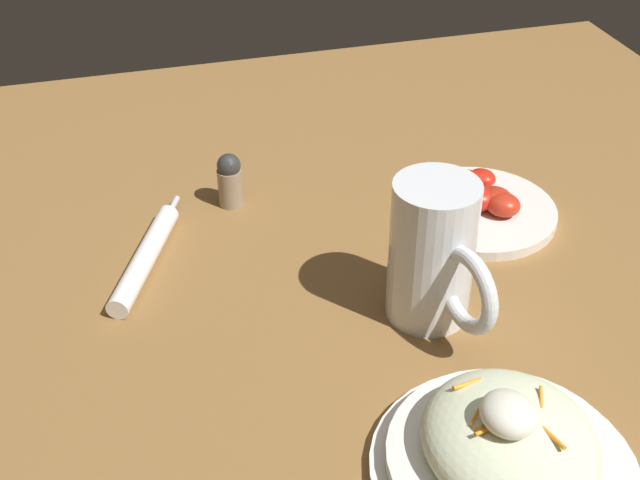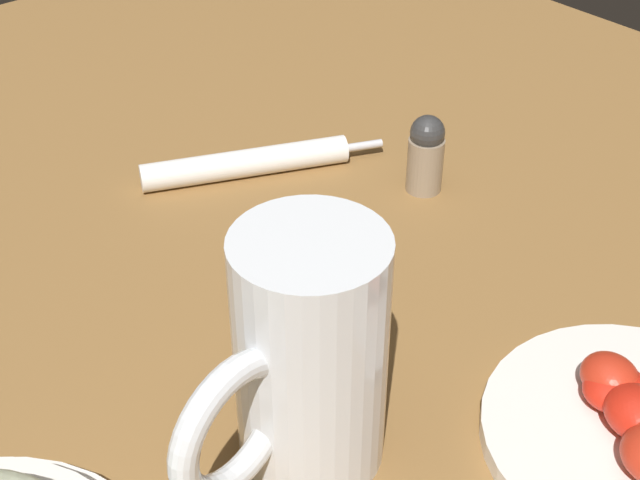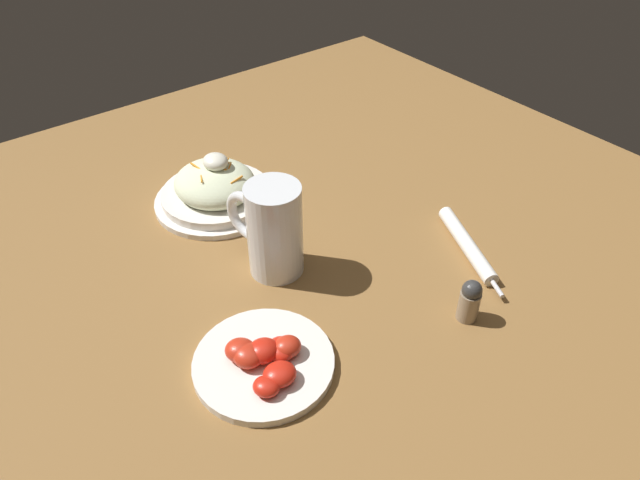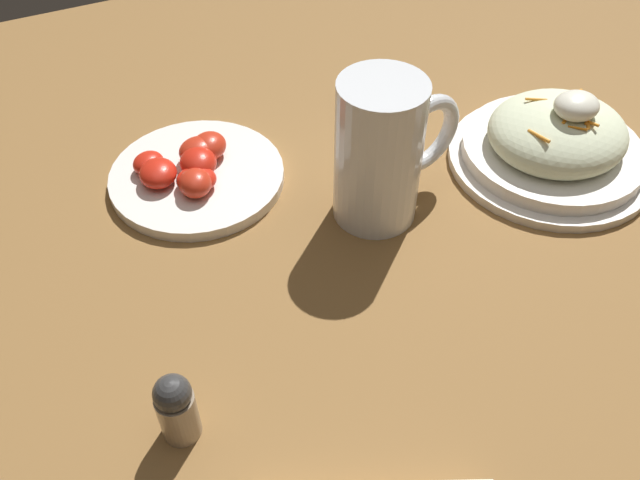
# 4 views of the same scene
# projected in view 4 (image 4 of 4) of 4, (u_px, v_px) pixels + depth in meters

# --- Properties ---
(ground_plane) EXTENTS (1.43, 1.43, 0.00)m
(ground_plane) POSITION_uv_depth(u_px,v_px,m) (423.00, 274.00, 0.67)
(ground_plane) COLOR olive
(salad_plate) EXTENTS (0.23, 0.23, 0.10)m
(salad_plate) POSITION_uv_depth(u_px,v_px,m) (555.00, 142.00, 0.77)
(salad_plate) COLOR white
(salad_plate) RESTS_ON ground_plane
(beer_mug) EXTENTS (0.15, 0.09, 0.16)m
(beer_mug) POSITION_uv_depth(u_px,v_px,m) (383.00, 157.00, 0.69)
(beer_mug) COLOR white
(beer_mug) RESTS_ON ground_plane
(tomato_plate) EXTENTS (0.20, 0.20, 0.04)m
(tomato_plate) POSITION_uv_depth(u_px,v_px,m) (194.00, 172.00, 0.76)
(tomato_plate) COLOR white
(tomato_plate) RESTS_ON ground_plane
(salt_shaker) EXTENTS (0.03, 0.03, 0.07)m
(salt_shaker) POSITION_uv_depth(u_px,v_px,m) (176.00, 407.00, 0.53)
(salt_shaker) COLOR gray
(salt_shaker) RESTS_ON ground_plane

